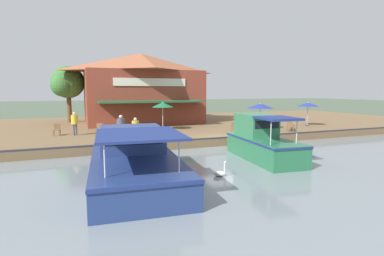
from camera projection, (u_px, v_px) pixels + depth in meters
The scene contains 20 objects.
ground_plane at pixel (223, 147), 20.54m from camera, with size 220.00×220.00×0.00m, color #4C5B47.
quay_deck at pixel (174, 126), 30.68m from camera, with size 22.00×56.00×0.60m, color brown.
quay_edge_fender at pixel (222, 138), 20.55m from camera, with size 0.20×50.40×0.10m, color #2D2D33.
waterfront_restaurant at pixel (141, 87), 31.29m from camera, with size 10.78×11.66×7.10m.
patio_umbrella_mid_patio_left at pixel (308, 104), 27.87m from camera, with size 1.92×1.92×2.21m.
patio_umbrella_mid_patio_right at pixel (260, 106), 25.51m from camera, with size 2.21×2.21×2.22m.
patio_umbrella_near_quay_edge at pixel (163, 105), 24.63m from camera, with size 1.77×1.77×2.35m.
cafe_chair_mid_patio at pixel (234, 127), 23.04m from camera, with size 0.53×0.53×0.85m.
cafe_chair_back_row_seat at pixel (290, 124), 24.89m from camera, with size 0.49×0.49×0.85m.
cafe_chair_beside_entrance at pixel (57, 129), 21.81m from camera, with size 0.50×0.50×0.85m.
cafe_chair_far_corner_seat at pixel (99, 128), 22.17m from camera, with size 0.58×0.58×0.85m.
cafe_chair_facing_river at pixel (290, 126), 23.98m from camera, with size 0.60×0.60×0.85m.
person_near_entrance at pixel (121, 125), 18.71m from camera, with size 0.50×0.50×1.76m.
person_mid_patio at pixel (135, 127), 18.83m from camera, with size 0.45×0.45×1.58m.
person_at_quay_edge at pixel (75, 121), 21.86m from camera, with size 0.49×0.49×1.72m.
motorboat_far_downstream at pixel (258, 141), 17.14m from camera, with size 6.68×2.62×2.45m.
motorboat_second_along at pixel (133, 158), 13.39m from camera, with size 9.58×4.11×2.29m.
mooring_post at pixel (160, 134), 19.17m from camera, with size 0.22×0.22×0.97m.
swan at pixel (220, 173), 13.25m from camera, with size 0.49×0.63×0.69m.
tree_behind_restaurant at pixel (67, 83), 30.39m from camera, with size 3.45×3.29×5.79m.
Camera 1 is at (18.10, -9.25, 3.84)m, focal length 28.00 mm.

